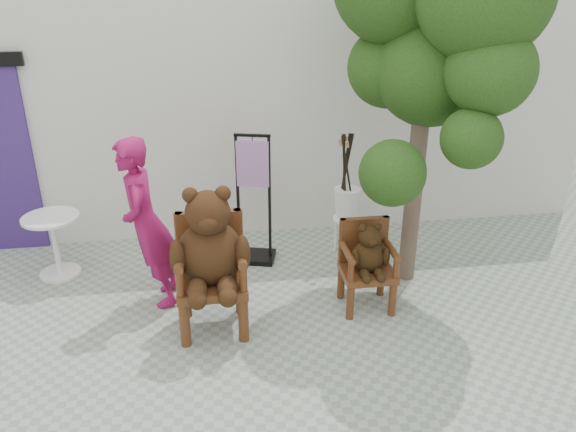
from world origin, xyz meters
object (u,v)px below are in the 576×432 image
object	(u,v)px
display_stand	(254,214)
stool_bucket	(347,203)
tree	(445,29)
person	(147,224)
chair_big	(210,253)
chair_small	(368,257)
cafe_table	(54,239)

from	to	relation	value
display_stand	stool_bucket	bearing A→B (deg)	16.47
display_stand	tree	distance (m)	2.78
person	stool_bucket	xyz separation A→B (m)	(2.19, 0.77, -0.22)
chair_big	chair_small	bearing A→B (deg)	6.54
chair_small	display_stand	xyz separation A→B (m)	(-1.01, 1.13, 0.04)
chair_big	tree	size ratio (longest dim) A/B	0.40
chair_small	cafe_table	distance (m)	3.39
chair_big	display_stand	size ratio (longest dim) A/B	0.95
chair_small	tree	world-z (taller)	tree
chair_small	tree	distance (m)	2.26
chair_big	person	distance (m)	0.83
person	tree	distance (m)	3.36
chair_small	person	bearing A→B (deg)	169.50
person	stool_bucket	size ratio (longest dim) A/B	1.19
chair_small	cafe_table	xyz separation A→B (m)	(-3.21, 1.10, -0.11)
chair_big	chair_small	world-z (taller)	chair_big
chair_small	chair_big	bearing A→B (deg)	-173.46
person	stool_bucket	bearing A→B (deg)	107.96
cafe_table	tree	xyz separation A→B (m)	(3.95, -0.64, 2.19)
cafe_table	stool_bucket	xyz separation A→B (m)	(3.28, 0.07, 0.20)
display_stand	tree	world-z (taller)	tree
chair_big	person	bearing A→B (deg)	136.46
chair_big	chair_small	distance (m)	1.55
chair_small	stool_bucket	world-z (taller)	stool_bucket
chair_big	person	xyz separation A→B (m)	(-0.60, 0.57, 0.06)
person	cafe_table	size ratio (longest dim) A/B	2.45
display_stand	chair_small	bearing A→B (deg)	-33.35
stool_bucket	display_stand	bearing A→B (deg)	-178.29
chair_big	tree	xyz separation A→B (m)	(2.26, 0.63, 1.83)
cafe_table	tree	size ratio (longest dim) A/B	0.19
chair_small	tree	bearing A→B (deg)	31.47
person	display_stand	distance (m)	1.36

